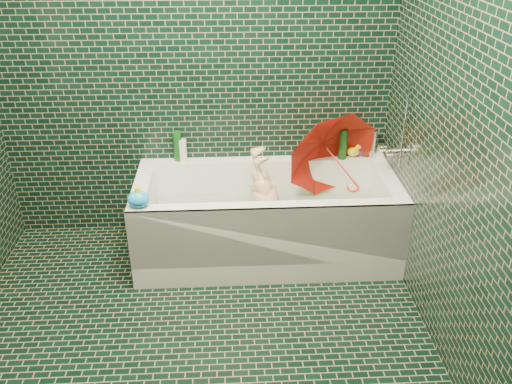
{
  "coord_description": "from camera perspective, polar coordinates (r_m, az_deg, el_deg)",
  "views": [
    {
      "loc": [
        0.21,
        -2.07,
        2.13
      ],
      "look_at": [
        0.37,
        0.82,
        0.57
      ],
      "focal_mm": 38.0,
      "sensor_mm": 36.0,
      "label": 1
    }
  ],
  "objects": [
    {
      "name": "floor",
      "position": [
        2.97,
        -6.58,
        -17.67
      ],
      "size": [
        2.8,
        2.8,
        0.0
      ],
      "primitive_type": "plane",
      "color": "black",
      "rests_on": "ground"
    },
    {
      "name": "wall_back",
      "position": [
        3.58,
        -6.61,
        13.87
      ],
      "size": [
        2.8,
        0.0,
        2.8
      ],
      "primitive_type": "plane",
      "rotation": [
        1.57,
        0.0,
        0.0
      ],
      "color": "black",
      "rests_on": "floor"
    },
    {
      "name": "wall_right",
      "position": [
        2.5,
        23.06,
        5.34
      ],
      "size": [
        0.0,
        2.8,
        2.8
      ],
      "primitive_type": "plane",
      "rotation": [
        1.57,
        0.0,
        -1.57
      ],
      "color": "black",
      "rests_on": "floor"
    },
    {
      "name": "bathtub",
      "position": [
        3.63,
        1.11,
        -3.63
      ],
      "size": [
        1.7,
        0.75,
        0.55
      ],
      "color": "white",
      "rests_on": "floor"
    },
    {
      "name": "bath_mat",
      "position": [
        3.68,
        1.08,
        -4.22
      ],
      "size": [
        1.35,
        0.47,
        0.01
      ],
      "primitive_type": "cube",
      "color": "green",
      "rests_on": "bathtub"
    },
    {
      "name": "water",
      "position": [
        3.6,
        1.1,
        -2.29
      ],
      "size": [
        1.48,
        0.53,
        0.0
      ],
      "primitive_type": "cube",
      "color": "silver",
      "rests_on": "bathtub"
    },
    {
      "name": "faucet",
      "position": [
        3.53,
        14.53,
        4.71
      ],
      "size": [
        0.18,
        0.19,
        0.55
      ],
      "color": "silver",
      "rests_on": "wall_right"
    },
    {
      "name": "child",
      "position": [
        3.59,
        1.7,
        -2.17
      ],
      "size": [
        0.9,
        0.33,
        0.39
      ],
      "primitive_type": "imported",
      "rotation": [
        -1.35,
        0.0,
        -1.58
      ],
      "color": "#E2AD8D",
      "rests_on": "bathtub"
    },
    {
      "name": "umbrella",
      "position": [
        3.6,
        8.81,
        2.89
      ],
      "size": [
        0.82,
        0.9,
        0.75
      ],
      "primitive_type": "imported",
      "rotation": [
        0.23,
        -0.14,
        0.31
      ],
      "color": "red",
      "rests_on": "bathtub"
    },
    {
      "name": "soap_bottle_a",
      "position": [
        3.88,
        12.69,
        3.52
      ],
      "size": [
        0.1,
        0.1,
        0.26
      ],
      "primitive_type": "imported",
      "rotation": [
        0.0,
        0.0,
        -0.04
      ],
      "color": "white",
      "rests_on": "bathtub"
    },
    {
      "name": "soap_bottle_b",
      "position": [
        3.88,
        11.24,
        3.67
      ],
      "size": [
        0.09,
        0.1,
        0.2
      ],
      "primitive_type": "imported",
      "rotation": [
        0.0,
        0.0,
        0.04
      ],
      "color": "#471E74",
      "rests_on": "bathtub"
    },
    {
      "name": "soap_bottle_c",
      "position": [
        3.88,
        11.85,
        3.6
      ],
      "size": [
        0.16,
        0.16,
        0.19
      ],
      "primitive_type": "imported",
      "rotation": [
        0.0,
        0.0,
        -0.1
      ],
      "color": "#134314",
      "rests_on": "bathtub"
    },
    {
      "name": "bottle_right_tall",
      "position": [
        3.79,
        9.14,
        5.01
      ],
      "size": [
        0.07,
        0.07,
        0.22
      ],
      "primitive_type": "cylinder",
      "rotation": [
        0.0,
        0.0,
        -0.25
      ],
      "color": "#134314",
      "rests_on": "bathtub"
    },
    {
      "name": "bottle_right_pump",
      "position": [
        3.84,
        12.26,
        4.9
      ],
      "size": [
        0.05,
        0.05,
        0.2
      ],
      "primitive_type": "cylinder",
      "rotation": [
        0.0,
        0.0,
        0.07
      ],
      "color": "silver",
      "rests_on": "bathtub"
    },
    {
      "name": "bottle_left_tall",
      "position": [
        3.75,
        -8.24,
        4.8
      ],
      "size": [
        0.07,
        0.07,
        0.21
      ],
      "primitive_type": "cylinder",
      "rotation": [
        0.0,
        0.0,
        -0.1
      ],
      "color": "#134314",
      "rests_on": "bathtub"
    },
    {
      "name": "bottle_left_short",
      "position": [
        3.75,
        -7.71,
        4.36
      ],
      "size": [
        0.07,
        0.07,
        0.16
      ],
      "primitive_type": "cylinder",
      "rotation": [
        0.0,
        0.0,
        0.36
      ],
      "color": "white",
      "rests_on": "bathtub"
    },
    {
      "name": "rubber_duck",
      "position": [
        3.86,
        10.28,
        4.3
      ],
      "size": [
        0.11,
        0.07,
        0.1
      ],
      "rotation": [
        0.0,
        0.0,
        -0.0
      ],
      "color": "yellow",
      "rests_on": "bathtub"
    },
    {
      "name": "bath_toy",
      "position": [
        3.22,
        -12.27,
        -0.71
      ],
      "size": [
        0.14,
        0.11,
        0.13
      ],
      "rotation": [
        0.0,
        0.0,
        -0.06
      ],
      "color": "#1A96ED",
      "rests_on": "bathtub"
    }
  ]
}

